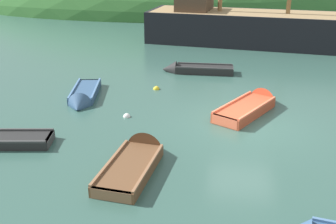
% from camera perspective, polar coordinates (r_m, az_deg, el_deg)
% --- Properties ---
extents(ground_plane, '(120.00, 120.00, 0.00)m').
position_cam_1_polar(ground_plane, '(15.01, 10.97, -1.82)').
color(ground_plane, '#33564C').
extents(shore_hill, '(47.97, 25.95, 13.70)m').
position_cam_1_polar(shore_hill, '(49.16, -0.88, 15.13)').
color(shore_hill, '#387033').
rests_on(shore_hill, ground).
extents(sailing_ship, '(16.58, 6.22, 12.14)m').
position_cam_1_polar(sailing_ship, '(28.48, 11.18, 11.30)').
color(sailing_ship, black).
rests_on(sailing_ship, ground).
extents(rowboat_center, '(2.96, 3.88, 1.12)m').
position_cam_1_polar(rowboat_center, '(16.40, 11.92, 0.72)').
color(rowboat_center, '#C64C2D').
rests_on(rowboat_center, ground).
extents(rowboat_outer_left, '(3.76, 0.98, 0.93)m').
position_cam_1_polar(rowboat_outer_left, '(21.19, 3.77, 6.00)').
color(rowboat_outer_left, black).
rests_on(rowboat_outer_left, ground).
extents(rowboat_portside, '(1.66, 3.62, 1.19)m').
position_cam_1_polar(rowboat_portside, '(12.13, -4.50, -6.99)').
color(rowboat_portside, brown).
rests_on(rowboat_portside, ground).
extents(rowboat_far, '(1.56, 3.64, 1.00)m').
position_cam_1_polar(rowboat_far, '(17.66, -12.09, 2.08)').
color(rowboat_far, '#335175').
rests_on(rowboat_far, ground).
extents(buoy_white, '(0.28, 0.28, 0.28)m').
position_cam_1_polar(buoy_white, '(15.52, -5.94, -0.70)').
color(buoy_white, white).
rests_on(buoy_white, ground).
extents(buoy_yellow, '(0.30, 0.30, 0.30)m').
position_cam_1_polar(buoy_yellow, '(18.56, -1.68, 3.29)').
color(buoy_yellow, yellow).
rests_on(buoy_yellow, ground).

